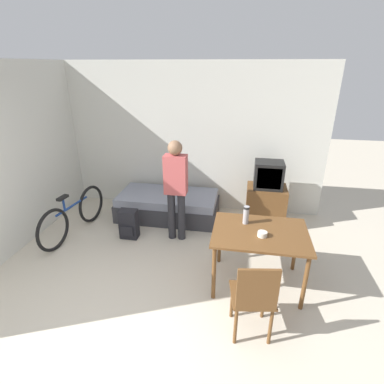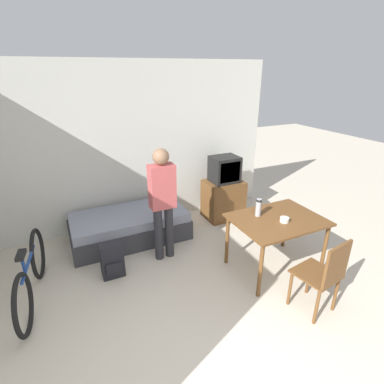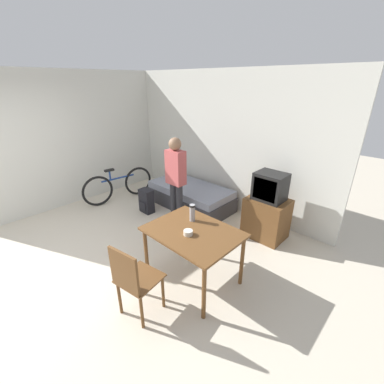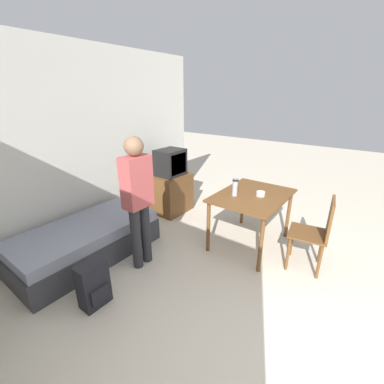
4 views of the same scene
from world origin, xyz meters
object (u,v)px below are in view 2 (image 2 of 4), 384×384
object	(u,v)px
backpack	(112,260)
dining_table	(277,225)
daybed	(130,226)
tv	(223,192)
thermos_flask	(259,207)
person_standing	(162,198)
wooden_chair	(325,273)
bicycle	(31,275)
mate_bowl	(285,220)

from	to	relation	value
backpack	dining_table	bearing A→B (deg)	-20.75
daybed	tv	xyz separation A→B (m)	(1.74, 0.04, 0.27)
daybed	thermos_flask	bearing A→B (deg)	-45.39
dining_table	person_standing	bearing A→B (deg)	144.70
tv	wooden_chair	distance (m)	2.51
dining_table	bicycle	size ratio (longest dim) A/B	0.71
backpack	thermos_flask	bearing A→B (deg)	-17.69
bicycle	person_standing	bearing A→B (deg)	5.61
wooden_chair	thermos_flask	distance (m)	1.12
wooden_chair	backpack	distance (m)	2.57
daybed	tv	bearing A→B (deg)	1.25
dining_table	mate_bowl	bearing A→B (deg)	-81.03
tv	dining_table	xyz separation A→B (m)	(-0.17, -1.63, 0.18)
dining_table	person_standing	xyz separation A→B (m)	(-1.25, 0.88, 0.27)
daybed	wooden_chair	bearing A→B (deg)	-58.50
dining_table	bicycle	distance (m)	3.05
daybed	mate_bowl	bearing A→B (deg)	-46.81
mate_bowl	bicycle	bearing A→B (deg)	164.50
bicycle	person_standing	distance (m)	1.81
wooden_chair	dining_table	bearing A→B (deg)	85.71
bicycle	backpack	bearing A→B (deg)	2.90
tv	mate_bowl	size ratio (longest dim) A/B	10.11
bicycle	thermos_flask	world-z (taller)	thermos_flask
thermos_flask	daybed	bearing A→B (deg)	134.61
daybed	wooden_chair	size ratio (longest dim) A/B	1.93
dining_table	mate_bowl	world-z (taller)	mate_bowl
dining_table	backpack	world-z (taller)	dining_table
daybed	backpack	xyz separation A→B (m)	(-0.45, -0.82, 0.02)
bicycle	mate_bowl	xyz separation A→B (m)	(2.96, -0.82, 0.45)
thermos_flask	person_standing	bearing A→B (deg)	146.53
tv	wooden_chair	bearing A→B (deg)	-95.39
daybed	backpack	world-z (taller)	backpack
backpack	person_standing	bearing A→B (deg)	8.85
tv	dining_table	bearing A→B (deg)	-95.97
tv	dining_table	world-z (taller)	tv
thermos_flask	backpack	distance (m)	2.04
dining_table	bicycle	world-z (taller)	dining_table
daybed	dining_table	xyz separation A→B (m)	(1.57, -1.59, 0.45)
bicycle	mate_bowl	size ratio (longest dim) A/B	14.13
tv	bicycle	xyz separation A→B (m)	(-3.12, -0.91, -0.16)
tv	bicycle	distance (m)	3.25
dining_table	backpack	bearing A→B (deg)	159.25
person_standing	backpack	world-z (taller)	person_standing
tv	backpack	distance (m)	2.37
person_standing	mate_bowl	bearing A→B (deg)	-38.00
dining_table	wooden_chair	world-z (taller)	wooden_chair
wooden_chair	mate_bowl	size ratio (longest dim) A/B	8.26
backpack	bicycle	bearing A→B (deg)	-177.10
person_standing	tv	bearing A→B (deg)	27.61
person_standing	thermos_flask	world-z (taller)	person_standing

